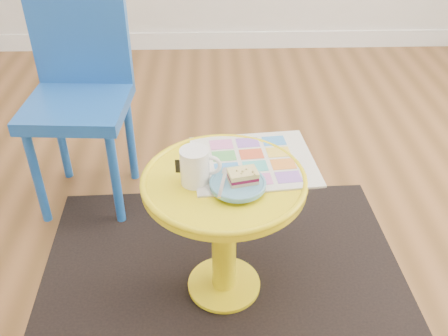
{
  "coord_description": "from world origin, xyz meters",
  "views": [
    {
      "loc": [
        -0.18,
        -1.46,
        1.35
      ],
      "look_at": [
        -0.14,
        -0.25,
        0.51
      ],
      "focal_mm": 40.0,
      "sensor_mm": 36.0,
      "label": 1
    }
  ],
  "objects_px": {
    "side_table": "(224,213)",
    "chair": "(79,86)",
    "newspaper": "(253,161)",
    "mug": "(196,166)",
    "plate": "(238,184)"
  },
  "relations": [
    {
      "from": "side_table",
      "to": "mug",
      "type": "bearing_deg",
      "value": -171.16
    },
    {
      "from": "mug",
      "to": "chair",
      "type": "bearing_deg",
      "value": 130.87
    },
    {
      "from": "side_table",
      "to": "chair",
      "type": "bearing_deg",
      "value": 132.51
    },
    {
      "from": "side_table",
      "to": "plate",
      "type": "xyz_separation_m",
      "value": [
        0.04,
        -0.05,
        0.15
      ]
    },
    {
      "from": "chair",
      "to": "newspaper",
      "type": "xyz_separation_m",
      "value": [
        0.64,
        -0.51,
        -0.02
      ]
    },
    {
      "from": "newspaper",
      "to": "mug",
      "type": "bearing_deg",
      "value": -156.03
    },
    {
      "from": "newspaper",
      "to": "mug",
      "type": "distance_m",
      "value": 0.21
    },
    {
      "from": "side_table",
      "to": "mug",
      "type": "distance_m",
      "value": 0.21
    },
    {
      "from": "newspaper",
      "to": "plate",
      "type": "distance_m",
      "value": 0.15
    },
    {
      "from": "newspaper",
      "to": "plate",
      "type": "relative_size",
      "value": 2.32
    },
    {
      "from": "side_table",
      "to": "plate",
      "type": "distance_m",
      "value": 0.16
    },
    {
      "from": "side_table",
      "to": "chair",
      "type": "height_order",
      "value": "chair"
    },
    {
      "from": "side_table",
      "to": "chair",
      "type": "relative_size",
      "value": 0.57
    },
    {
      "from": "mug",
      "to": "plate",
      "type": "bearing_deg",
      "value": -14.47
    },
    {
      "from": "newspaper",
      "to": "plate",
      "type": "bearing_deg",
      "value": -117.64
    }
  ]
}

